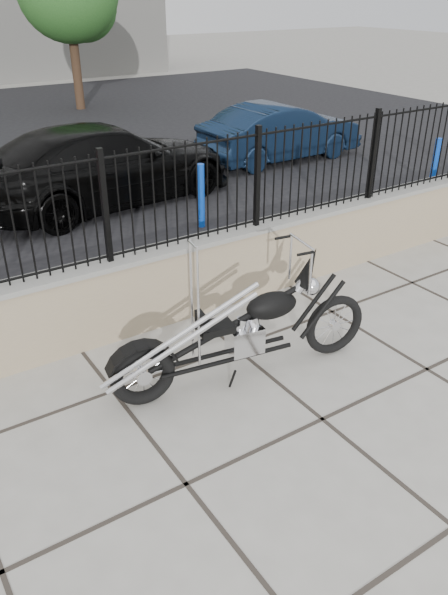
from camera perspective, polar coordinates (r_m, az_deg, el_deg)
name	(u,v)px	position (r m, az deg, el deg)	size (l,w,h in m)	color
ground_plane	(322,419)	(5.73, 9.64, -11.73)	(90.00, 90.00, 0.00)	#99968E
retaining_wall	(189,278)	(7.17, -3.42, 1.98)	(14.00, 0.36, 0.96)	gray
iron_fence	(187,193)	(6.76, -3.68, 10.21)	(14.00, 0.08, 1.20)	black
chopper_motorcycle	(241,309)	(5.75, 1.64, -1.18)	(2.74, 0.48, 1.64)	black
car_black	(105,165)	(11.25, -11.66, 12.68)	(2.06, 5.07, 1.47)	black
car_blue	(281,132)	(14.13, 5.62, 15.89)	(1.38, 3.96, 1.31)	#0D1B32
bollard_b	(201,196)	(9.90, -2.29, 9.95)	(0.13, 0.13, 1.09)	#0B57B0
bollard_c	(435,163)	(12.77, 20.03, 12.32)	(0.12, 0.12, 1.00)	#0D2FD1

